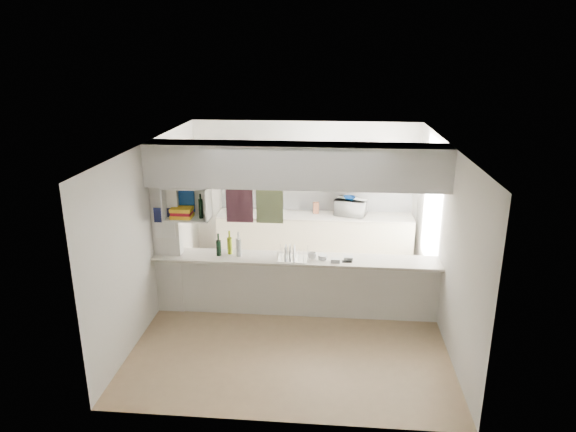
# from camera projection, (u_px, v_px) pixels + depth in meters

# --- Properties ---
(floor) EXTENTS (4.80, 4.80, 0.00)m
(floor) POSITION_uv_depth(u_px,v_px,m) (295.00, 314.00, 7.80)
(floor) COLOR #A2835E
(floor) RESTS_ON ground
(ceiling) EXTENTS (4.80, 4.80, 0.00)m
(ceiling) POSITION_uv_depth(u_px,v_px,m) (296.00, 144.00, 7.00)
(ceiling) COLOR white
(ceiling) RESTS_ON wall_back
(wall_back) EXTENTS (4.20, 0.00, 4.20)m
(wall_back) POSITION_uv_depth(u_px,v_px,m) (305.00, 190.00, 9.68)
(wall_back) COLOR silver
(wall_back) RESTS_ON floor
(wall_left) EXTENTS (0.00, 4.80, 4.80)m
(wall_left) POSITION_uv_depth(u_px,v_px,m) (154.00, 229.00, 7.58)
(wall_left) COLOR silver
(wall_left) RESTS_ON floor
(wall_right) EXTENTS (0.00, 4.80, 4.80)m
(wall_right) POSITION_uv_depth(u_px,v_px,m) (444.00, 238.00, 7.22)
(wall_right) COLOR silver
(wall_right) RESTS_ON floor
(servery_partition) EXTENTS (4.20, 0.50, 2.60)m
(servery_partition) POSITION_uv_depth(u_px,v_px,m) (284.00, 209.00, 7.31)
(servery_partition) COLOR silver
(servery_partition) RESTS_ON floor
(cubby_shelf) EXTENTS (0.65, 0.35, 0.50)m
(cubby_shelf) POSITION_uv_depth(u_px,v_px,m) (186.00, 205.00, 7.35)
(cubby_shelf) COLOR white
(cubby_shelf) RESTS_ON bulkhead
(kitchen_run) EXTENTS (3.60, 0.63, 2.24)m
(kitchen_run) POSITION_uv_depth(u_px,v_px,m) (313.00, 219.00, 9.56)
(kitchen_run) COLOR #EAE5C6
(kitchen_run) RESTS_ON floor
(microwave) EXTENTS (0.62, 0.50, 0.30)m
(microwave) POSITION_uv_depth(u_px,v_px,m) (351.00, 207.00, 9.42)
(microwave) COLOR white
(microwave) RESTS_ON bench_top
(bowl) EXTENTS (0.22, 0.22, 0.05)m
(bowl) POSITION_uv_depth(u_px,v_px,m) (350.00, 198.00, 9.37)
(bowl) COLOR navy
(bowl) RESTS_ON microwave
(dish_rack) EXTENTS (0.44, 0.34, 0.23)m
(dish_rack) POSITION_uv_depth(u_px,v_px,m) (293.00, 253.00, 7.44)
(dish_rack) COLOR silver
(dish_rack) RESTS_ON breakfast_bar
(cup) EXTENTS (0.16, 0.16, 0.10)m
(cup) POSITION_uv_depth(u_px,v_px,m) (312.00, 256.00, 7.42)
(cup) COLOR white
(cup) RESTS_ON dish_rack
(wine_bottles) EXTENTS (0.38, 0.16, 0.38)m
(wine_bottles) POSITION_uv_depth(u_px,v_px,m) (229.00, 246.00, 7.58)
(wine_bottles) COLOR black
(wine_bottles) RESTS_ON breakfast_bar
(plastic_tubs) EXTENTS (0.50, 0.21, 0.06)m
(plastic_tubs) POSITION_uv_depth(u_px,v_px,m) (334.00, 258.00, 7.41)
(plastic_tubs) COLOR silver
(plastic_tubs) RESTS_ON breakfast_bar
(utensil_jar) EXTENTS (0.10, 0.10, 0.14)m
(utensil_jar) POSITION_uv_depth(u_px,v_px,m) (277.00, 209.00, 9.58)
(utensil_jar) COLOR black
(utensil_jar) RESTS_ON bench_top
(knife_block) EXTENTS (0.12, 0.10, 0.21)m
(knife_block) POSITION_uv_depth(u_px,v_px,m) (316.00, 208.00, 9.53)
(knife_block) COLOR brown
(knife_block) RESTS_ON bench_top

